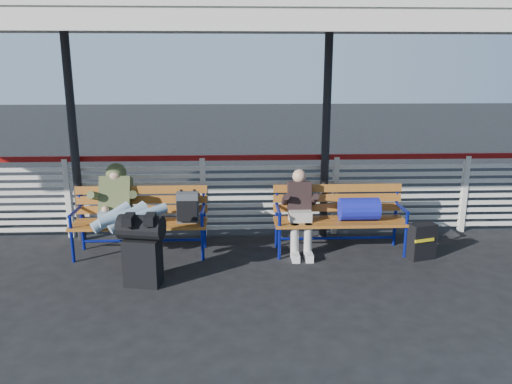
{
  "coord_description": "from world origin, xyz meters",
  "views": [
    {
      "loc": [
        0.48,
        -5.38,
        2.5
      ],
      "look_at": [
        0.76,
        1.0,
        0.9
      ],
      "focal_mm": 35.0,
      "sensor_mm": 36.0,
      "label": 1
    }
  ],
  "objects_px": {
    "suitcase_side": "(421,241)",
    "luggage_stack": "(142,247)",
    "bench_right": "(348,211)",
    "companion_person": "(300,211)",
    "traveler_man": "(123,211)",
    "bench_left": "(152,213)"
  },
  "relations": [
    {
      "from": "suitcase_side",
      "to": "luggage_stack",
      "type": "bearing_deg",
      "value": 174.18
    },
    {
      "from": "bench_right",
      "to": "companion_person",
      "type": "xyz_separation_m",
      "value": [
        -0.66,
        -0.01,
        0.01
      ]
    },
    {
      "from": "traveler_man",
      "to": "bench_right",
      "type": "bearing_deg",
      "value": 5.9
    },
    {
      "from": "bench_right",
      "to": "suitcase_side",
      "type": "distance_m",
      "value": 1.05
    },
    {
      "from": "companion_person",
      "to": "bench_left",
      "type": "bearing_deg",
      "value": 178.33
    },
    {
      "from": "luggage_stack",
      "to": "companion_person",
      "type": "distance_m",
      "value": 2.2
    },
    {
      "from": "luggage_stack",
      "to": "traveler_man",
      "type": "relative_size",
      "value": 0.52
    },
    {
      "from": "bench_right",
      "to": "suitcase_side",
      "type": "bearing_deg",
      "value": -18.36
    },
    {
      "from": "suitcase_side",
      "to": "companion_person",
      "type": "bearing_deg",
      "value": 152.83
    },
    {
      "from": "bench_right",
      "to": "companion_person",
      "type": "distance_m",
      "value": 0.66
    },
    {
      "from": "luggage_stack",
      "to": "bench_left",
      "type": "bearing_deg",
      "value": 104.09
    },
    {
      "from": "bench_right",
      "to": "companion_person",
      "type": "bearing_deg",
      "value": -178.75
    },
    {
      "from": "luggage_stack",
      "to": "bench_left",
      "type": "height_order",
      "value": "bench_left"
    },
    {
      "from": "companion_person",
      "to": "suitcase_side",
      "type": "height_order",
      "value": "companion_person"
    },
    {
      "from": "companion_person",
      "to": "suitcase_side",
      "type": "distance_m",
      "value": 1.67
    },
    {
      "from": "bench_left",
      "to": "bench_right",
      "type": "xyz_separation_m",
      "value": [
        2.67,
        -0.04,
        0.0
      ]
    },
    {
      "from": "bench_left",
      "to": "bench_right",
      "type": "bearing_deg",
      "value": -0.95
    },
    {
      "from": "bench_right",
      "to": "traveler_man",
      "type": "bearing_deg",
      "value": -174.1
    },
    {
      "from": "bench_left",
      "to": "traveler_man",
      "type": "distance_m",
      "value": 0.48
    },
    {
      "from": "traveler_man",
      "to": "companion_person",
      "type": "relative_size",
      "value": 1.43
    },
    {
      "from": "luggage_stack",
      "to": "bench_right",
      "type": "height_order",
      "value": "bench_right"
    },
    {
      "from": "bench_left",
      "to": "companion_person",
      "type": "xyz_separation_m",
      "value": [
        2.02,
        -0.06,
        0.02
      ]
    }
  ]
}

